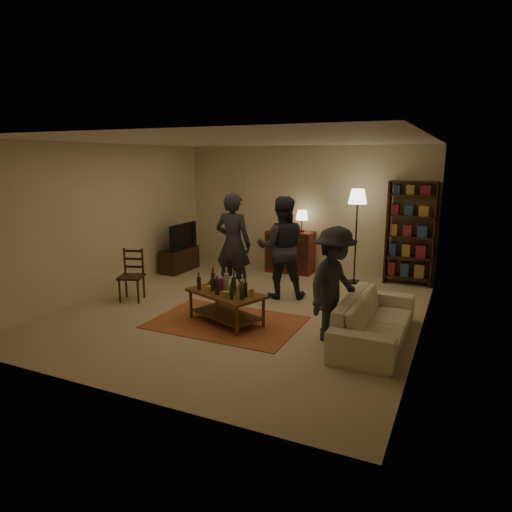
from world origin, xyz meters
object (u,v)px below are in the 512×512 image
Objects in this scene: coffee_table at (226,296)px; sofa at (375,319)px; dresser at (290,251)px; floor_lamp at (357,203)px; person_by_sofa at (334,285)px; dining_chair at (132,273)px; person_left at (233,244)px; tv_stand at (180,254)px; person_right at (282,248)px; bookshelf at (410,232)px.

coffee_table is 0.64× the size of sofa.
dresser is 0.73× the size of floor_lamp.
sofa is at bearing -52.29° from person_by_sofa.
dining_chair is 0.49× the size of person_left.
sofa is 0.74m from person_by_sofa.
floor_lamp is 1.18× the size of person_by_sofa.
tv_stand is 0.59× the size of person_right.
dresser is 1.86m from floor_lamp.
dresser is 0.65× the size of sofa.
sofa is (2.16, 0.24, -0.12)m from coffee_table.
tv_stand is 2.24m from person_left.
bookshelf is at bearing -159.21° from person_right.
tv_stand is 2.43m from dresser.
sofa is at bearing 6.25° from coffee_table.
tv_stand is 5.14m from sofa.
floor_lamp is at bearing -138.30° from person_left.
dresser is 0.87× the size of person_by_sofa.
person_by_sofa reaches higher than tv_stand.
person_by_sofa is at bearing -99.49° from bookshelf.
dresser reaches higher than dining_chair.
coffee_table is 2.18m from sofa.
person_left reaches higher than coffee_table.
sofa is 1.16× the size of person_right.
coffee_table is at bearing -30.07° from dining_chair.
person_left is at bearing 74.02° from person_by_sofa.
person_left is at bearing -137.01° from floor_lamp.
sofa is 3.04m from person_left.
dresser is at bearing 38.28° from dining_chair.
dresser is 0.67× the size of bookshelf.
person_by_sofa is (3.68, -0.31, 0.31)m from dining_chair.
person_by_sofa is (1.38, -1.56, -0.11)m from person_right.
bookshelf is at bearing 11.80° from tv_stand.
person_left is at bearing -100.20° from dresser.
coffee_table reaches higher than sofa.
floor_lamp is 3.24m from sofa.
dining_chair is 2.15m from tv_stand.
dresser is (2.25, 0.91, 0.09)m from tv_stand.
bookshelf reaches higher than coffee_table.
person_right is at bearing 56.64° from person_by_sofa.
dresser is (-0.23, 3.35, 0.05)m from coffee_table.
dining_chair is 4.41m from floor_lamp.
bookshelf is 3.47m from person_left.
dresser reaches higher than coffee_table.
bookshelf reaches higher than tv_stand.
person_left is at bearing 14.64° from dining_chair.
bookshelf is at bearing 5.66° from person_by_sofa.
dresser is 2.07m from person_left.
person_left reaches higher than person_by_sofa.
dresser is 0.73× the size of person_left.
person_left is at bearing -8.63° from person_right.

